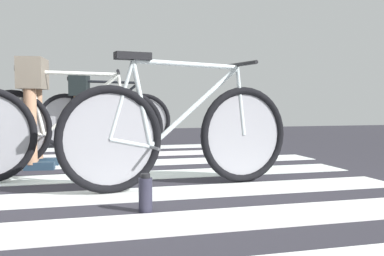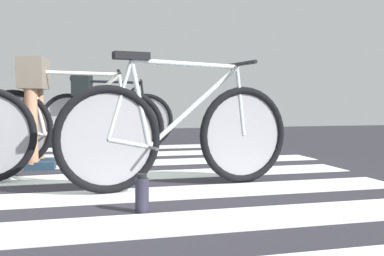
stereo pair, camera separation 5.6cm
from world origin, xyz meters
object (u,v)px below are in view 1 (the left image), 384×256
at_px(bicycle_3_of_4, 69,126).
at_px(water_bottle, 145,194).
at_px(bicycle_1_of_4, 181,133).
at_px(cyclist_4_of_4, 80,101).
at_px(bicycle_4_of_4, 104,119).
at_px(cyclist_3_of_4, 34,97).

xyz_separation_m(bicycle_3_of_4, water_bottle, (0.39, -1.90, -0.28)).
xyz_separation_m(bicycle_1_of_4, cyclist_4_of_4, (-0.60, 3.04, 0.24)).
relative_size(cyclist_4_of_4, water_bottle, 4.53).
height_order(bicycle_1_of_4, water_bottle, bicycle_1_of_4).
xyz_separation_m(bicycle_4_of_4, water_bottle, (-0.07, -3.63, -0.28)).
bearing_deg(water_bottle, cyclist_4_of_4, 93.70).
height_order(bicycle_1_of_4, bicycle_4_of_4, same).
relative_size(cyclist_3_of_4, cyclist_4_of_4, 1.04).
height_order(bicycle_4_of_4, water_bottle, bicycle_4_of_4).
xyz_separation_m(bicycle_1_of_4, bicycle_4_of_4, (-0.29, 2.99, 0.00)).
bearing_deg(cyclist_3_of_4, cyclist_4_of_4, 82.54).
distance_m(cyclist_3_of_4, water_bottle, 2.13).
distance_m(bicycle_4_of_4, cyclist_4_of_4, 0.39).
relative_size(bicycle_1_of_4, water_bottle, 8.10).
bearing_deg(cyclist_3_of_4, bicycle_3_of_4, 0.00).
distance_m(bicycle_4_of_4, water_bottle, 3.64).
xyz_separation_m(cyclist_4_of_4, water_bottle, (0.24, -3.68, -0.52)).
distance_m(cyclist_3_of_4, bicycle_4_of_4, 1.87).
distance_m(bicycle_3_of_4, water_bottle, 1.96).
xyz_separation_m(cyclist_3_of_4, water_bottle, (0.70, -1.94, -0.55)).
distance_m(bicycle_3_of_4, cyclist_3_of_4, 0.41).
distance_m(bicycle_1_of_4, bicycle_4_of_4, 3.00).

